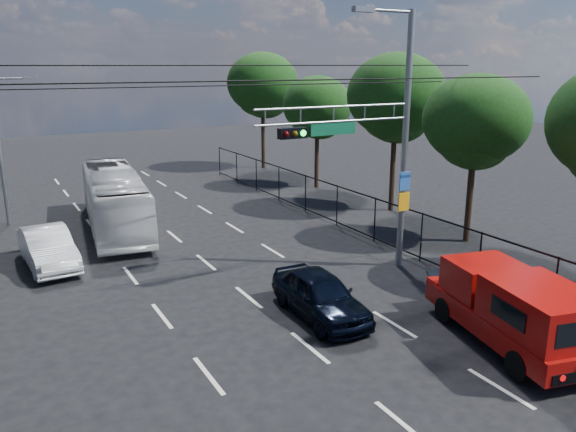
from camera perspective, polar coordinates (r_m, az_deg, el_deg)
ground at (r=13.32m, az=11.75°, el=-20.11°), size 120.00×120.00×0.00m
lane_markings at (r=24.47m, az=-10.02°, el=-3.26°), size 6.12×38.00×0.01m
signal_mast at (r=20.58m, az=9.28°, el=8.29°), size 6.43×0.39×9.50m
streetlight_left at (r=30.30m, az=-27.01°, el=6.50°), size 2.09×0.22×7.08m
utility_wires at (r=18.44m, az=-5.59°, el=13.85°), size 22.00×5.04×0.74m
fence_right at (r=26.02m, az=7.24°, el=0.33°), size 0.06×34.03×2.00m
tree_right_b at (r=25.39m, az=18.51°, el=8.55°), size 4.50×4.50×7.31m
tree_right_c at (r=30.08m, az=10.90°, el=11.25°), size 5.10×5.10×8.29m
tree_right_d at (r=35.58m, az=3.00°, el=10.63°), size 4.32×4.32×7.02m
tree_right_e at (r=42.59m, az=-2.59°, el=12.82°), size 5.28×5.28×8.58m
red_pickup at (r=16.87m, az=21.85°, el=-8.60°), size 3.29×6.05×2.14m
navy_hatchback at (r=17.59m, az=3.29°, el=-8.00°), size 1.88×4.29×1.44m
white_bus at (r=27.93m, az=-17.20°, el=1.59°), size 3.61×10.37×2.83m
white_van at (r=23.69m, az=-23.21°, el=-3.00°), size 1.90×4.66×1.50m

